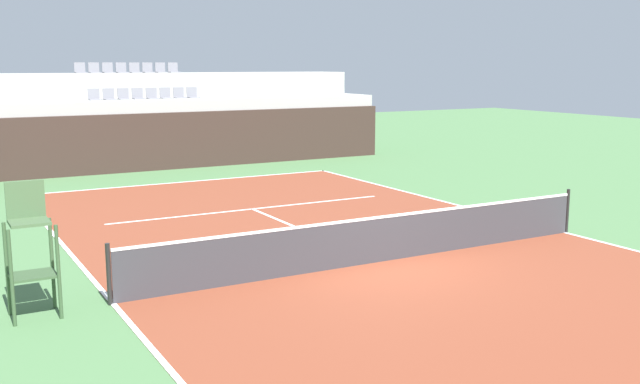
{
  "coord_description": "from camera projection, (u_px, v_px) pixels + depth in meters",
  "views": [
    {
      "loc": [
        -8.17,
        -12.09,
        4.05
      ],
      "look_at": [
        -0.27,
        2.0,
        1.2
      ],
      "focal_mm": 40.7,
      "sensor_mm": 36.0,
      "label": 1
    }
  ],
  "objects": [
    {
      "name": "ground_plane",
      "position": [
        378.0,
        262.0,
        15.02
      ],
      "size": [
        80.0,
        80.0,
        0.0
      ],
      "primitive_type": "plane",
      "color": "#477042"
    },
    {
      "name": "stands_tier_lower",
      "position": [
        147.0,
        133.0,
        29.12
      ],
      "size": [
        19.96,
        2.4,
        2.69
      ],
      "primitive_type": "cube",
      "color": "#9E9E99",
      "rests_on": "ground_plane"
    },
    {
      "name": "back_wall",
      "position": [
        158.0,
        142.0,
        28.0
      ],
      "size": [
        19.96,
        0.3,
        2.21
      ],
      "primitive_type": "cube",
      "color": "#33231E",
      "rests_on": "ground_plane"
    },
    {
      "name": "seating_row_upper",
      "position": [
        128.0,
        70.0,
        30.83
      ],
      "size": [
        4.41,
        0.44,
        0.44
      ],
      "color": "slate",
      "rests_on": "stands_tier_upper"
    },
    {
      "name": "seating_row_lower",
      "position": [
        145.0,
        96.0,
        28.94
      ],
      "size": [
        4.41,
        0.44,
        0.44
      ],
      "color": "slate",
      "rests_on": "stands_tier_lower"
    },
    {
      "name": "umpire_chair",
      "position": [
        30.0,
        245.0,
        11.64
      ],
      "size": [
        0.76,
        0.66,
        2.2
      ],
      "color": "#334C2D",
      "rests_on": "ground_plane"
    },
    {
      "name": "centre_service_line",
      "position": [
        306.0,
        231.0,
        17.77
      ],
      "size": [
        0.1,
        6.4,
        0.0
      ],
      "primitive_type": "cube",
      "color": "white",
      "rests_on": "court_surface"
    },
    {
      "name": "stands_tier_upper",
      "position": [
        131.0,
        116.0,
        31.09
      ],
      "size": [
        19.96,
        2.4,
        3.69
      ],
      "primitive_type": "cube",
      "color": "#9E9E99",
      "rests_on": "ground_plane"
    },
    {
      "name": "tennis_net",
      "position": [
        379.0,
        239.0,
        14.94
      ],
      "size": [
        11.08,
        0.08,
        1.07
      ],
      "color": "black",
      "rests_on": "court_surface"
    },
    {
      "name": "service_line_far",
      "position": [
        252.0,
        209.0,
        20.52
      ],
      "size": [
        8.26,
        0.1,
        0.0
      ],
      "primitive_type": "cube",
      "color": "white",
      "rests_on": "court_surface"
    },
    {
      "name": "sideline_left",
      "position": [
        113.0,
        304.0,
        12.4
      ],
      "size": [
        0.1,
        24.0,
        0.0
      ],
      "primitive_type": "cube",
      "color": "white",
      "rests_on": "court_surface"
    },
    {
      "name": "court_surface",
      "position": [
        378.0,
        262.0,
        15.02
      ],
      "size": [
        11.0,
        24.0,
        0.01
      ],
      "primitive_type": "cube",
      "color": "brown",
      "rests_on": "ground_plane"
    },
    {
      "name": "sideline_right",
      "position": [
        565.0,
        232.0,
        17.65
      ],
      "size": [
        0.1,
        24.0,
        0.0
      ],
      "primitive_type": "cube",
      "color": "white",
      "rests_on": "court_surface"
    },
    {
      "name": "baseline_far",
      "position": [
        187.0,
        182.0,
        25.29
      ],
      "size": [
        11.0,
        0.1,
        0.0
      ],
      "primitive_type": "cube",
      "color": "white",
      "rests_on": "court_surface"
    }
  ]
}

